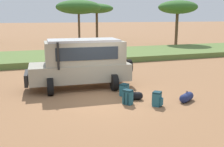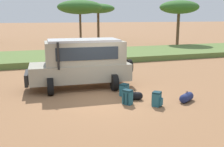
{
  "view_description": "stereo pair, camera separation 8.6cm",
  "coord_description": "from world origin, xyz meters",
  "px_view_note": "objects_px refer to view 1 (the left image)",
  "views": [
    {
      "loc": [
        -3.37,
        -10.37,
        3.51
      ],
      "look_at": [
        0.45,
        0.6,
        1.0
      ],
      "focal_mm": 42.0,
      "sensor_mm": 36.0,
      "label": 1
    },
    {
      "loc": [
        -3.29,
        -10.39,
        3.51
      ],
      "look_at": [
        0.45,
        0.6,
        1.0
      ],
      "focal_mm": 42.0,
      "sensor_mm": 36.0,
      "label": 2
    }
  ],
  "objects_px": {
    "backpack_cluster_center": "(157,99)",
    "duffel_bag_low_black_case": "(134,96)",
    "acacia_tree_far_right": "(178,7)",
    "acacia_tree_right_mid": "(97,9)",
    "backpack_near_rear_wheel": "(124,90)",
    "duffel_bag_soft_canvas": "(187,97)",
    "backpack_beside_front_wheel": "(128,97)",
    "safari_vehicle": "(82,62)",
    "acacia_tree_centre_back": "(79,7)"
  },
  "relations": [
    {
      "from": "backpack_beside_front_wheel",
      "to": "acacia_tree_right_mid",
      "type": "distance_m",
      "value": 31.51
    },
    {
      "from": "backpack_near_rear_wheel",
      "to": "duffel_bag_soft_canvas",
      "type": "bearing_deg",
      "value": -36.6
    },
    {
      "from": "backpack_cluster_center",
      "to": "acacia_tree_far_right",
      "type": "xyz_separation_m",
      "value": [
        12.6,
        18.36,
        4.31
      ]
    },
    {
      "from": "safari_vehicle",
      "to": "acacia_tree_centre_back",
      "type": "distance_m",
      "value": 22.17
    },
    {
      "from": "backpack_near_rear_wheel",
      "to": "acacia_tree_right_mid",
      "type": "height_order",
      "value": "acacia_tree_right_mid"
    },
    {
      "from": "duffel_bag_low_black_case",
      "to": "acacia_tree_centre_back",
      "type": "distance_m",
      "value": 24.75
    },
    {
      "from": "acacia_tree_far_right",
      "to": "acacia_tree_right_mid",
      "type": "bearing_deg",
      "value": 116.49
    },
    {
      "from": "acacia_tree_far_right",
      "to": "backpack_near_rear_wheel",
      "type": "bearing_deg",
      "value": -128.72
    },
    {
      "from": "duffel_bag_soft_canvas",
      "to": "safari_vehicle",
      "type": "bearing_deg",
      "value": 135.01
    },
    {
      "from": "backpack_near_rear_wheel",
      "to": "duffel_bag_low_black_case",
      "type": "xyz_separation_m",
      "value": [
        0.15,
        -0.67,
        -0.09
      ]
    },
    {
      "from": "backpack_beside_front_wheel",
      "to": "acacia_tree_centre_back",
      "type": "bearing_deg",
      "value": 82.3
    },
    {
      "from": "backpack_beside_front_wheel",
      "to": "duffel_bag_soft_canvas",
      "type": "distance_m",
      "value": 2.54
    },
    {
      "from": "backpack_beside_front_wheel",
      "to": "duffel_bag_low_black_case",
      "type": "distance_m",
      "value": 0.68
    },
    {
      "from": "backpack_beside_front_wheel",
      "to": "backpack_cluster_center",
      "type": "bearing_deg",
      "value": -30.48
    },
    {
      "from": "backpack_near_rear_wheel",
      "to": "duffel_bag_soft_canvas",
      "type": "distance_m",
      "value": 2.73
    },
    {
      "from": "acacia_tree_centre_back",
      "to": "backpack_beside_front_wheel",
      "type": "bearing_deg",
      "value": -97.7
    },
    {
      "from": "safari_vehicle",
      "to": "acacia_tree_right_mid",
      "type": "bearing_deg",
      "value": 72.51
    },
    {
      "from": "acacia_tree_centre_back",
      "to": "acacia_tree_right_mid",
      "type": "bearing_deg",
      "value": 54.59
    },
    {
      "from": "safari_vehicle",
      "to": "backpack_near_rear_wheel",
      "type": "distance_m",
      "value": 2.73
    },
    {
      "from": "backpack_near_rear_wheel",
      "to": "acacia_tree_centre_back",
      "type": "height_order",
      "value": "acacia_tree_centre_back"
    },
    {
      "from": "backpack_cluster_center",
      "to": "duffel_bag_soft_canvas",
      "type": "xyz_separation_m",
      "value": [
        1.48,
        0.13,
        -0.11
      ]
    },
    {
      "from": "backpack_near_rear_wheel",
      "to": "duffel_bag_soft_canvas",
      "type": "xyz_separation_m",
      "value": [
        2.19,
        -1.62,
        -0.09
      ]
    },
    {
      "from": "backpack_beside_front_wheel",
      "to": "acacia_tree_far_right",
      "type": "bearing_deg",
      "value": 52.51
    },
    {
      "from": "duffel_bag_low_black_case",
      "to": "acacia_tree_far_right",
      "type": "bearing_deg",
      "value": 52.71
    },
    {
      "from": "backpack_near_rear_wheel",
      "to": "backpack_beside_front_wheel",
      "type": "bearing_deg",
      "value": -105.03
    },
    {
      "from": "backpack_near_rear_wheel",
      "to": "acacia_tree_centre_back",
      "type": "distance_m",
      "value": 24.09
    },
    {
      "from": "duffel_bag_low_black_case",
      "to": "acacia_tree_right_mid",
      "type": "height_order",
      "value": "acacia_tree_right_mid"
    },
    {
      "from": "backpack_beside_front_wheel",
      "to": "acacia_tree_centre_back",
      "type": "xyz_separation_m",
      "value": [
        3.33,
        24.63,
        4.44
      ]
    },
    {
      "from": "backpack_cluster_center",
      "to": "acacia_tree_far_right",
      "type": "distance_m",
      "value": 22.68
    },
    {
      "from": "safari_vehicle",
      "to": "backpack_near_rear_wheel",
      "type": "xyz_separation_m",
      "value": [
        1.49,
        -2.05,
        -1.03
      ]
    },
    {
      "from": "acacia_tree_right_mid",
      "to": "acacia_tree_far_right",
      "type": "distance_m",
      "value": 14.03
    },
    {
      "from": "backpack_beside_front_wheel",
      "to": "duffel_bag_low_black_case",
      "type": "relative_size",
      "value": 0.78
    },
    {
      "from": "duffel_bag_soft_canvas",
      "to": "backpack_cluster_center",
      "type": "bearing_deg",
      "value": -175.02
    },
    {
      "from": "backpack_near_rear_wheel",
      "to": "acacia_tree_far_right",
      "type": "distance_m",
      "value": 21.72
    },
    {
      "from": "acacia_tree_centre_back",
      "to": "acacia_tree_right_mid",
      "type": "xyz_separation_m",
      "value": [
        4.04,
        5.68,
        0.01
      ]
    },
    {
      "from": "backpack_beside_front_wheel",
      "to": "acacia_tree_centre_back",
      "type": "height_order",
      "value": "acacia_tree_centre_back"
    },
    {
      "from": "backpack_near_rear_wheel",
      "to": "acacia_tree_far_right",
      "type": "relative_size",
      "value": 0.1
    },
    {
      "from": "backpack_near_rear_wheel",
      "to": "acacia_tree_right_mid",
      "type": "relative_size",
      "value": 0.1
    },
    {
      "from": "safari_vehicle",
      "to": "duffel_bag_soft_canvas",
      "type": "xyz_separation_m",
      "value": [
        3.67,
        -3.67,
        -1.12
      ]
    },
    {
      "from": "backpack_beside_front_wheel",
      "to": "duffel_bag_soft_canvas",
      "type": "relative_size",
      "value": 0.73
    },
    {
      "from": "backpack_cluster_center",
      "to": "safari_vehicle",
      "type": "bearing_deg",
      "value": 120.03
    },
    {
      "from": "acacia_tree_centre_back",
      "to": "backpack_cluster_center",
      "type": "bearing_deg",
      "value": -95.23
    },
    {
      "from": "safari_vehicle",
      "to": "acacia_tree_centre_back",
      "type": "bearing_deg",
      "value": 78.13
    },
    {
      "from": "backpack_cluster_center",
      "to": "duffel_bag_low_black_case",
      "type": "xyz_separation_m",
      "value": [
        -0.56,
        1.08,
        -0.12
      ]
    },
    {
      "from": "duffel_bag_soft_canvas",
      "to": "acacia_tree_centre_back",
      "type": "relative_size",
      "value": 0.15
    },
    {
      "from": "backpack_cluster_center",
      "to": "duffel_bag_low_black_case",
      "type": "distance_m",
      "value": 1.22
    },
    {
      "from": "safari_vehicle",
      "to": "backpack_cluster_center",
      "type": "distance_m",
      "value": 4.5
    },
    {
      "from": "acacia_tree_right_mid",
      "to": "acacia_tree_far_right",
      "type": "relative_size",
      "value": 1.02
    },
    {
      "from": "duffel_bag_soft_canvas",
      "to": "acacia_tree_right_mid",
      "type": "relative_size",
      "value": 0.15
    },
    {
      "from": "backpack_near_rear_wheel",
      "to": "duffel_bag_low_black_case",
      "type": "relative_size",
      "value": 0.7
    }
  ]
}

